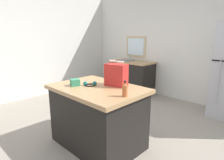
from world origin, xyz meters
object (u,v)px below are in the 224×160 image
at_px(shopping_bag, 116,75).
at_px(bottle, 125,90).
at_px(kitchen_island, 98,116).
at_px(ear_defenders, 90,84).
at_px(small_box, 75,82).

distance_m(shopping_bag, bottle, 0.51).
height_order(kitchen_island, ear_defenders, ear_defenders).
bearing_deg(ear_defenders, shopping_bag, 43.73).
relative_size(kitchen_island, bottle, 6.82).
height_order(small_box, bottle, bottle).
height_order(small_box, ear_defenders, small_box).
distance_m(kitchen_island, shopping_bag, 0.67).
bearing_deg(ear_defenders, small_box, -134.46).
relative_size(kitchen_island, small_box, 10.76).
relative_size(small_box, bottle, 0.63).
height_order(shopping_bag, bottle, shopping_bag).
height_order(kitchen_island, small_box, small_box).
bearing_deg(shopping_bag, small_box, -135.61).
bearing_deg(small_box, bottle, 8.64).
relative_size(bottle, ear_defenders, 0.92).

